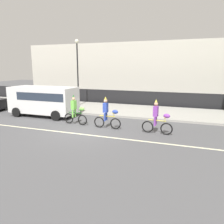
# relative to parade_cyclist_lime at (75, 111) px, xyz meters

# --- Properties ---
(ground_plane) EXTENTS (80.00, 80.00, 0.00)m
(ground_plane) POSITION_rel_parade_cyclist_lime_xyz_m (1.07, -1.29, -0.84)
(ground_plane) COLOR #4C4C4F
(road_centre_line) EXTENTS (36.00, 0.14, 0.01)m
(road_centre_line) POSITION_rel_parade_cyclist_lime_xyz_m (1.07, -1.79, -0.84)
(road_centre_line) COLOR beige
(road_centre_line) RESTS_ON ground
(sidewalk_curb) EXTENTS (60.00, 5.00, 0.15)m
(sidewalk_curb) POSITION_rel_parade_cyclist_lime_xyz_m (1.07, 5.21, -0.77)
(sidewalk_curb) COLOR #9E9B93
(sidewalk_curb) RESTS_ON ground
(fence_line) EXTENTS (40.00, 0.08, 1.40)m
(fence_line) POSITION_rel_parade_cyclist_lime_xyz_m (1.07, 8.11, -0.14)
(fence_line) COLOR black
(fence_line) RESTS_ON ground
(building_backdrop) EXTENTS (28.00, 8.00, 6.43)m
(building_backdrop) POSITION_rel_parade_cyclist_lime_xyz_m (0.38, 16.71, 2.37)
(building_backdrop) COLOR beige
(building_backdrop) RESTS_ON ground
(parade_cyclist_lime) EXTENTS (1.72, 0.50, 1.92)m
(parade_cyclist_lime) POSITION_rel_parade_cyclist_lime_xyz_m (0.00, 0.00, 0.00)
(parade_cyclist_lime) COLOR black
(parade_cyclist_lime) RESTS_ON ground
(parade_cyclist_cobalt) EXTENTS (1.72, 0.50, 1.92)m
(parade_cyclist_cobalt) POSITION_rel_parade_cyclist_lime_xyz_m (2.27, -0.20, 0.00)
(parade_cyclist_cobalt) COLOR black
(parade_cyclist_cobalt) RESTS_ON ground
(parade_cyclist_purple) EXTENTS (1.72, 0.50, 1.92)m
(parade_cyclist_purple) POSITION_rel_parade_cyclist_lime_xyz_m (5.23, -0.27, 0.00)
(parade_cyclist_purple) COLOR black
(parade_cyclist_purple) RESTS_ON ground
(parked_van_white) EXTENTS (5.00, 2.22, 2.18)m
(parked_van_white) POSITION_rel_parade_cyclist_lime_xyz_m (-3.39, 1.41, 0.44)
(parked_van_white) COLOR white
(parked_van_white) RESTS_ON ground
(street_lamp_post) EXTENTS (0.36, 0.36, 5.86)m
(street_lamp_post) POSITION_rel_parade_cyclist_lime_xyz_m (-2.87, 5.74, 3.15)
(street_lamp_post) COLOR black
(street_lamp_post) RESTS_ON sidewalk_curb
(pedestrian_onlooker) EXTENTS (0.32, 0.20, 1.62)m
(pedestrian_onlooker) POSITION_rel_parade_cyclist_lime_xyz_m (-7.06, 4.55, 0.17)
(pedestrian_onlooker) COLOR #33333D
(pedestrian_onlooker) RESTS_ON sidewalk_curb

